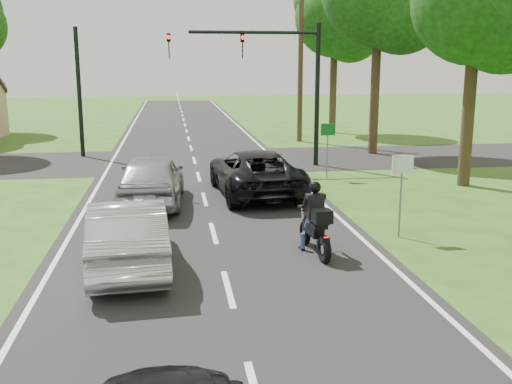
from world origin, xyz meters
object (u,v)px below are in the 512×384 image
Objects in this scene: utility_pole_far at (301,50)px; silver_suv at (151,179)px; motorcycle_rider at (316,226)px; sign_green at (328,137)px; dark_suv at (255,172)px; silver_sedan at (128,234)px; sign_white at (402,176)px; traffic_signal at (274,69)px.

silver_suv is at bearing -118.51° from utility_pole_far.
motorcycle_rider is 6.80m from silver_suv.
sign_green is at bearing -96.73° from utility_pole_far.
dark_suv is 0.55× the size of utility_pole_far.
silver_suv is (-3.91, 5.57, 0.14)m from motorcycle_rider.
silver_suv reaches higher than silver_sedan.
utility_pole_far is (7.88, 14.50, 4.26)m from silver_suv.
silver_suv is 7.85m from sign_white.
utility_pole_far is (2.86, 8.00, 0.95)m from traffic_signal.
utility_pole_far is at bearing -115.24° from silver_suv.
silver_suv is at bearing 119.90° from motorcycle_rider.
sign_white and sign_green have the same top height.
traffic_signal is at bearing 97.05° from sign_white.
utility_pole_far is 4.71× the size of sign_white.
motorcycle_rider is 0.32× the size of traffic_signal.
traffic_signal is at bearing -109.68° from utility_pole_far.
traffic_signal reaches higher than motorcycle_rider.
traffic_signal is at bearing 117.38° from sign_green.
silver_suv reaches higher than dark_suv.
silver_sedan is 0.72× the size of traffic_signal.
silver_suv is (-3.42, -1.00, 0.05)m from dark_suv.
silver_suv is 0.75× the size of traffic_signal.
motorcycle_rider is at bearing 128.37° from silver_suv.
traffic_signal is (1.59, 5.49, 3.36)m from dark_suv.
motorcycle_rider is 12.59m from traffic_signal.
utility_pole_far is (3.97, 20.07, 4.40)m from motorcycle_rider.
dark_suv is (-0.49, 6.57, 0.09)m from motorcycle_rider.
sign_white is (2.47, 1.05, 0.91)m from motorcycle_rider.
motorcycle_rider is 20.92m from utility_pole_far.
utility_pole_far is at bearing 85.49° from sign_white.
silver_sedan is 13.92m from traffic_signal.
dark_suv is 2.59× the size of sign_white.
dark_suv is at bearing 118.14° from sign_white.
silver_sedan is at bearing -113.38° from traffic_signal.
traffic_signal is at bearing -110.17° from dark_suv.
sign_green is at bearing 68.38° from motorcycle_rider.
sign_green reaches higher than dark_suv.
silver_sedan is at bearing -168.39° from sign_white.
dark_suv is at bearing -141.88° from sign_green.
utility_pole_far reaches higher than dark_suv.
sign_white is (2.95, -5.52, 0.82)m from dark_suv.
sign_green is (1.56, -3.02, -2.54)m from traffic_signal.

